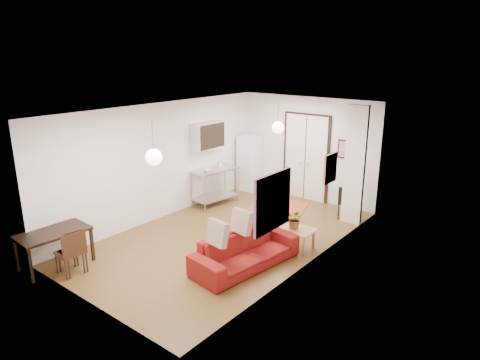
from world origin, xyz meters
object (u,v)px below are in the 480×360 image
Objects in this scene: dining_table at (53,235)px; black_side_chair at (349,199)px; sofa at (246,251)px; dining_chair_far at (73,247)px; dining_chair_near at (76,246)px; fridge at (250,163)px; coffee_table at (291,230)px; kitchen_counter at (215,181)px.

black_side_chair is (3.40, 5.98, -0.14)m from dining_table.
sofa is 2.51× the size of dining_chair_far.
dining_table is at bearing 136.15° from sofa.
sofa is 2.51× the size of dining_chair_near.
dining_chair_near is (0.52, -6.15, -0.32)m from fridge.
sofa is 1.34× the size of fridge.
fridge is (-3.16, 2.68, 0.46)m from coffee_table.
black_side_chair is (0.46, 3.67, 0.17)m from sofa.
kitchen_counter is (-2.89, 2.37, 0.33)m from sofa.
dining_chair_near is at bearing 16.25° from dining_table.
dining_table is (-0.05, -4.68, -0.01)m from kitchen_counter.
coffee_table is at bearing 146.47° from dining_chair_near.
kitchen_counter is at bearing 10.41° from black_side_chair.
fridge is 3.43m from black_side_chair.
sofa is 1.67× the size of dining_table.
dining_chair_near is (-2.42, -2.16, 0.19)m from sofa.
fridge is at bearing 139.64° from coffee_table.
dining_chair_far is 6.56m from black_side_chair.
sofa is 3.25m from dining_chair_near.
coffee_table is at bearing 73.24° from black_side_chair.
kitchen_counter is at bearing -96.32° from fridge.
black_side_chair is at bearing 0.87° from sofa.
dining_table is (-2.94, -2.31, 0.31)m from sofa.
dining_chair_far is 1.05× the size of black_side_chair.
dining_chair_near reaches higher than sofa.
fridge is 1.96× the size of black_side_chair.
dining_chair_far is (-2.42, -2.22, 0.19)m from sofa.
dining_chair_far reaches higher than coffee_table.
kitchen_counter is 1.64m from fridge.
dining_chair_near is at bearing -76.05° from kitchen_counter.
dining_table is at bearing -82.58° from kitchen_counter.
dining_chair_near is 1.05× the size of black_side_chair.
dining_table is 1.58× the size of black_side_chair.
black_side_chair is at bearing 84.10° from coffee_table.
kitchen_counter reaches higher than sofa.
dining_table is 1.51× the size of dining_chair_far.
coffee_table is at bearing 146.97° from dining_chair_far.
black_side_chair is (3.40, -0.32, -0.34)m from fridge.
sofa is 3.29m from dining_chair_far.
black_side_chair reaches higher than sofa.
kitchen_counter reaches higher than coffee_table.
sofa reaches higher than coffee_table.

